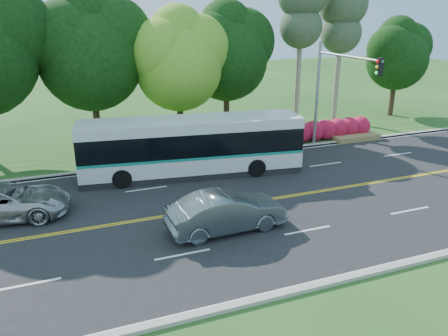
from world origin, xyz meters
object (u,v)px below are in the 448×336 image
object	(u,v)px
sedan	(226,212)
transit_bus	(192,147)
suv	(4,202)
traffic_signal	(335,82)

from	to	relation	value
sedan	transit_bus	bearing A→B (deg)	-7.41
transit_bus	suv	xyz separation A→B (m)	(-9.46, -2.40, -0.82)
transit_bus	sedan	bearing A→B (deg)	-87.52
transit_bus	suv	bearing A→B (deg)	-158.17
suv	sedan	bearing A→B (deg)	-108.52
transit_bus	sedan	xyz separation A→B (m)	(-0.63, -7.03, -0.76)
transit_bus	traffic_signal	bearing A→B (deg)	11.11
traffic_signal	sedan	world-z (taller)	traffic_signal
traffic_signal	transit_bus	xyz separation A→B (m)	(-9.57, -0.58, -3.06)
traffic_signal	suv	bearing A→B (deg)	-171.10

